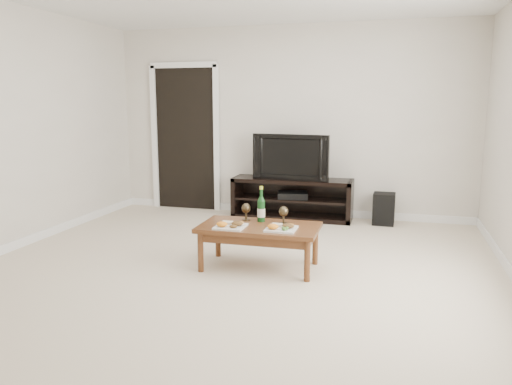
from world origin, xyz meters
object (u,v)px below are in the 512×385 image
at_px(media_console, 292,198).
at_px(subwoofer, 384,209).
at_px(television, 293,156).
at_px(coffee_table, 259,247).

distance_m(media_console, subwoofer, 1.22).
bearing_deg(subwoofer, television, -178.92).
height_order(television, subwoofer, television).
height_order(media_console, television, television).
bearing_deg(media_console, subwoofer, -0.60).
height_order(media_console, coffee_table, media_console).
bearing_deg(subwoofer, coffee_table, -116.04).
distance_m(television, subwoofer, 1.38).
xyz_separation_m(television, coffee_table, (0.11, -2.12, -0.64)).
bearing_deg(subwoofer, media_console, -178.92).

